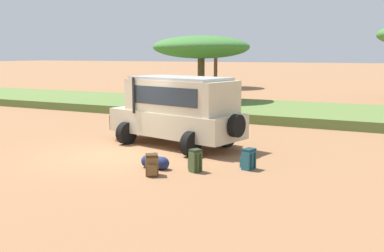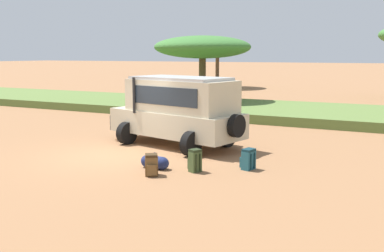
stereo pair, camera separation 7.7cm
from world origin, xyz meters
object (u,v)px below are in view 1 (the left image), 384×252
at_px(backpack_near_rear_wheel, 152,165).
at_px(duffel_bag_low_black_case, 155,162).
at_px(safari_vehicle, 178,110).
at_px(acacia_tree_far_left, 216,45).
at_px(acacia_tree_left_mid, 201,47).
at_px(backpack_cluster_center, 248,159).
at_px(backpack_beside_front_wheel, 195,161).

relative_size(backpack_near_rear_wheel, duffel_bag_low_black_case, 0.65).
xyz_separation_m(safari_vehicle, acacia_tree_far_left, (-9.96, 26.25, 2.82)).
bearing_deg(acacia_tree_left_mid, acacia_tree_far_left, 110.27).
relative_size(backpack_cluster_center, acacia_tree_left_mid, 0.10).
distance_m(backpack_beside_front_wheel, duffel_bag_low_black_case, 1.20).
relative_size(backpack_near_rear_wheel, acacia_tree_left_mid, 0.10).
bearing_deg(safari_vehicle, backpack_cluster_center, -31.37).
xyz_separation_m(safari_vehicle, duffel_bag_low_black_case, (0.93, -3.12, -1.11)).
distance_m(safari_vehicle, backpack_beside_front_wheel, 3.75).
distance_m(safari_vehicle, backpack_cluster_center, 4.03).
xyz_separation_m(backpack_beside_front_wheel, backpack_cluster_center, (1.23, 0.91, -0.02)).
height_order(backpack_beside_front_wheel, acacia_tree_far_left, acacia_tree_far_left).
height_order(backpack_cluster_center, duffel_bag_low_black_case, backpack_cluster_center).
distance_m(backpack_cluster_center, acacia_tree_far_left, 31.49).
bearing_deg(backpack_beside_front_wheel, backpack_near_rear_wheel, -134.73).
relative_size(safari_vehicle, acacia_tree_left_mid, 0.93).
relative_size(duffel_bag_low_black_case, acacia_tree_left_mid, 0.15).
height_order(backpack_beside_front_wheel, backpack_cluster_center, backpack_beside_front_wheel).
bearing_deg(safari_vehicle, duffel_bag_low_black_case, -73.45).
bearing_deg(acacia_tree_far_left, backpack_beside_front_wheel, -67.55).
relative_size(safari_vehicle, backpack_near_rear_wheel, 9.39).
distance_m(acacia_tree_far_left, acacia_tree_left_mid, 16.01).
relative_size(safari_vehicle, duffel_bag_low_black_case, 6.06).
relative_size(acacia_tree_far_left, acacia_tree_left_mid, 1.01).
xyz_separation_m(safari_vehicle, backpack_cluster_center, (3.33, -2.03, -1.01)).
distance_m(duffel_bag_low_black_case, acacia_tree_far_left, 31.57).
bearing_deg(backpack_cluster_center, backpack_beside_front_wheel, -143.58).
distance_m(backpack_cluster_center, duffel_bag_low_black_case, 2.64).
bearing_deg(acacia_tree_far_left, duffel_bag_low_black_case, -69.67).
height_order(backpack_beside_front_wheel, backpack_near_rear_wheel, backpack_beside_front_wheel).
distance_m(backpack_near_rear_wheel, acacia_tree_far_left, 32.31).
bearing_deg(backpack_cluster_center, safari_vehicle, 148.63).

